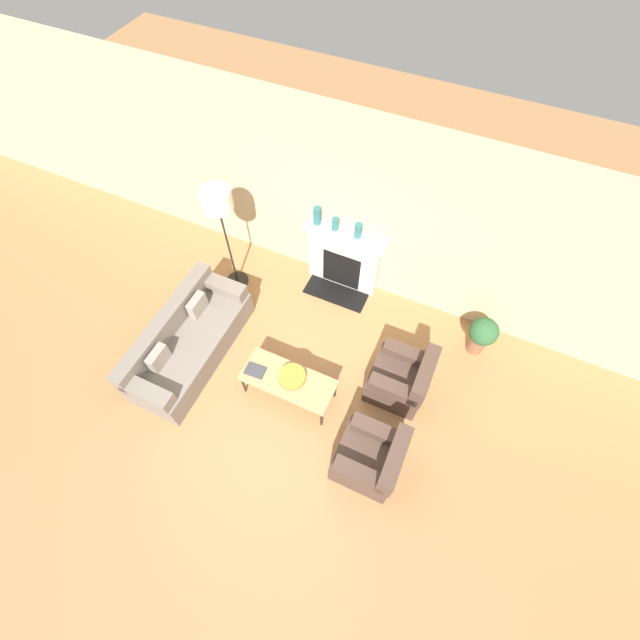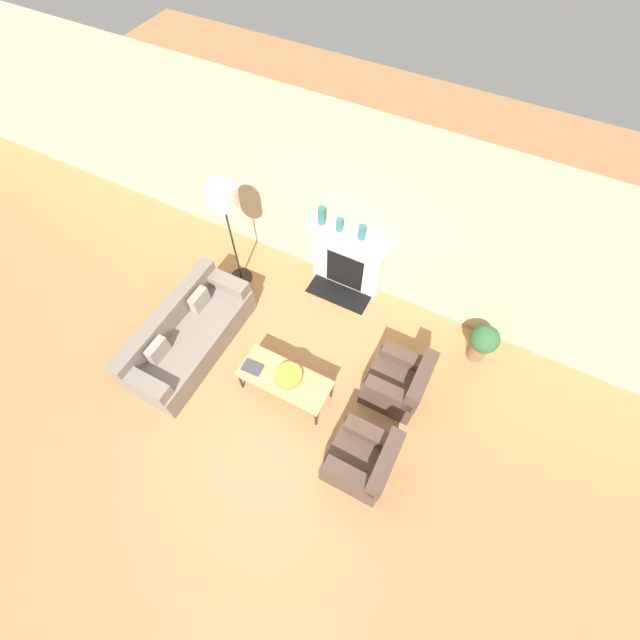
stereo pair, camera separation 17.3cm
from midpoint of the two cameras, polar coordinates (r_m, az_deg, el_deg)
ground_plane at (r=5.93m, az=-5.01°, el=-12.31°), size 18.00×18.00×0.00m
wall_back at (r=6.00m, az=6.78°, el=13.97°), size 18.00×0.06×2.90m
fireplace at (r=6.59m, az=4.43°, el=7.87°), size 1.23×0.59×1.11m
couch at (r=6.34m, az=-16.39°, el=-2.06°), size 0.82×2.05×0.77m
armchair_near at (r=5.42m, az=6.72°, el=-18.17°), size 0.74×0.73×0.86m
armchair_far at (r=5.83m, az=11.29°, el=-8.26°), size 0.74×0.73×0.86m
coffee_table at (r=5.66m, az=-3.88°, el=-7.88°), size 1.24×0.52×0.44m
bowl at (r=5.59m, az=-3.32°, el=-7.33°), size 0.35×0.35×0.09m
book at (r=5.73m, az=-8.15°, el=-6.30°), size 0.27×0.19×0.02m
floor_lamp at (r=6.02m, az=-11.95°, el=14.88°), size 0.42×0.42×1.86m
mantel_vase_left at (r=6.21m, az=1.04°, el=13.71°), size 0.11×0.11×0.29m
mantel_vase_center_left at (r=6.16m, az=3.44°, el=12.55°), size 0.10×0.10×0.20m
mantel_vase_center_right at (r=6.06m, az=6.44°, el=11.53°), size 0.11×0.11×0.23m
mantel_vase_right at (r=6.04m, az=8.74°, el=10.35°), size 0.09×0.09×0.14m
potted_plant at (r=6.36m, az=21.65°, el=-2.70°), size 0.41×0.41×0.68m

